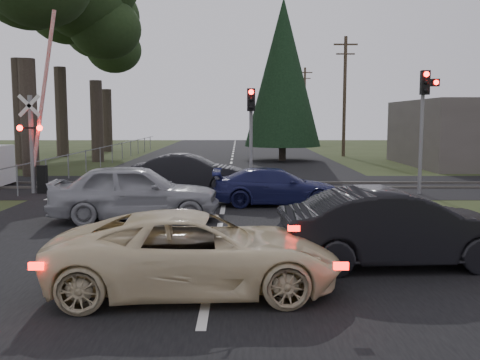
{
  "coord_description": "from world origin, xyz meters",
  "views": [
    {
      "loc": [
        0.54,
        -10.88,
        2.94
      ],
      "look_at": [
        0.55,
        3.16,
        1.3
      ],
      "focal_mm": 40.0,
      "sensor_mm": 36.0,
      "label": 1
    }
  ],
  "objects_px": {
    "crossing_signal": "(37,141)",
    "traffic_signal_right": "(425,108)",
    "utility_pole_mid": "(345,94)",
    "cream_coupe": "(196,253)",
    "silver_car": "(136,192)",
    "dark_car_far": "(190,173)",
    "utility_pole_far": "(305,103)",
    "dark_hatchback": "(397,228)",
    "traffic_signal_center": "(251,121)",
    "blue_sedan": "(276,187)"
  },
  "relations": [
    {
      "from": "crossing_signal",
      "to": "utility_pole_mid",
      "type": "bearing_deg",
      "value": 52.03
    },
    {
      "from": "utility_pole_far",
      "to": "blue_sedan",
      "type": "xyz_separation_m",
      "value": [
        -6.73,
        -48.0,
        -4.1
      ]
    },
    {
      "from": "traffic_signal_center",
      "to": "silver_car",
      "type": "relative_size",
      "value": 0.85
    },
    {
      "from": "cream_coupe",
      "to": "silver_car",
      "type": "relative_size",
      "value": 1.02
    },
    {
      "from": "crossing_signal",
      "to": "utility_pole_far",
      "type": "relative_size",
      "value": 0.77
    },
    {
      "from": "utility_pole_mid",
      "to": "dark_car_far",
      "type": "relative_size",
      "value": 2.0
    },
    {
      "from": "cream_coupe",
      "to": "utility_pole_far",
      "type": "bearing_deg",
      "value": -12.49
    },
    {
      "from": "traffic_signal_center",
      "to": "dark_car_far",
      "type": "bearing_deg",
      "value": -174.87
    },
    {
      "from": "utility_pole_mid",
      "to": "utility_pole_far",
      "type": "relative_size",
      "value": 1.0
    },
    {
      "from": "utility_pole_far",
      "to": "dark_hatchback",
      "type": "height_order",
      "value": "utility_pole_far"
    },
    {
      "from": "blue_sedan",
      "to": "traffic_signal_center",
      "type": "bearing_deg",
      "value": 11.37
    },
    {
      "from": "traffic_signal_right",
      "to": "cream_coupe",
      "type": "distance_m",
      "value": 14.16
    },
    {
      "from": "silver_car",
      "to": "blue_sedan",
      "type": "distance_m",
      "value": 5.01
    },
    {
      "from": "traffic_signal_right",
      "to": "cream_coupe",
      "type": "relative_size",
      "value": 0.96
    },
    {
      "from": "utility_pole_far",
      "to": "dark_hatchback",
      "type": "xyz_separation_m",
      "value": [
        -4.84,
        -55.48,
        -3.96
      ]
    },
    {
      "from": "utility_pole_far",
      "to": "silver_car",
      "type": "relative_size",
      "value": 1.88
    },
    {
      "from": "utility_pole_far",
      "to": "dark_car_far",
      "type": "bearing_deg",
      "value": -102.62
    },
    {
      "from": "dark_hatchback",
      "to": "dark_car_far",
      "type": "xyz_separation_m",
      "value": [
        -5.14,
        10.94,
        -0.02
      ]
    },
    {
      "from": "cream_coupe",
      "to": "dark_car_far",
      "type": "bearing_deg",
      "value": 1.97
    },
    {
      "from": "traffic_signal_center",
      "to": "crossing_signal",
      "type": "bearing_deg",
      "value": -173.85
    },
    {
      "from": "traffic_signal_center",
      "to": "utility_pole_far",
      "type": "bearing_deg",
      "value": 80.4
    },
    {
      "from": "dark_hatchback",
      "to": "traffic_signal_right",
      "type": "bearing_deg",
      "value": -25.28
    },
    {
      "from": "traffic_signal_right",
      "to": "dark_car_far",
      "type": "height_order",
      "value": "traffic_signal_right"
    },
    {
      "from": "silver_car",
      "to": "dark_car_far",
      "type": "xyz_separation_m",
      "value": [
        0.98,
        6.15,
        -0.08
      ]
    },
    {
      "from": "utility_pole_mid",
      "to": "silver_car",
      "type": "relative_size",
      "value": 1.88
    },
    {
      "from": "dark_hatchback",
      "to": "silver_car",
      "type": "height_order",
      "value": "silver_car"
    },
    {
      "from": "utility_pole_mid",
      "to": "dark_hatchback",
      "type": "relative_size",
      "value": 1.94
    },
    {
      "from": "traffic_signal_right",
      "to": "traffic_signal_center",
      "type": "height_order",
      "value": "traffic_signal_right"
    },
    {
      "from": "crossing_signal",
      "to": "traffic_signal_right",
      "type": "relative_size",
      "value": 1.48
    },
    {
      "from": "crossing_signal",
      "to": "traffic_signal_center",
      "type": "height_order",
      "value": "crossing_signal"
    },
    {
      "from": "silver_car",
      "to": "dark_car_far",
      "type": "distance_m",
      "value": 6.23
    },
    {
      "from": "traffic_signal_right",
      "to": "traffic_signal_center",
      "type": "bearing_deg",
      "value": 169.59
    },
    {
      "from": "utility_pole_mid",
      "to": "blue_sedan",
      "type": "relative_size",
      "value": 2.1
    },
    {
      "from": "utility_pole_far",
      "to": "dark_car_far",
      "type": "distance_m",
      "value": 45.82
    },
    {
      "from": "silver_car",
      "to": "dark_car_far",
      "type": "height_order",
      "value": "silver_car"
    },
    {
      "from": "crossing_signal",
      "to": "silver_car",
      "type": "distance_m",
      "value": 7.41
    },
    {
      "from": "traffic_signal_right",
      "to": "silver_car",
      "type": "xyz_separation_m",
      "value": [
        -10.0,
        -5.17,
        -2.5
      ]
    },
    {
      "from": "crossing_signal",
      "to": "traffic_signal_center",
      "type": "bearing_deg",
      "value": 6.15
    },
    {
      "from": "traffic_signal_right",
      "to": "blue_sedan",
      "type": "relative_size",
      "value": 1.1
    },
    {
      "from": "blue_sedan",
      "to": "dark_car_far",
      "type": "relative_size",
      "value": 0.95
    },
    {
      "from": "traffic_signal_right",
      "to": "dark_hatchback",
      "type": "height_order",
      "value": "traffic_signal_right"
    },
    {
      "from": "traffic_signal_center",
      "to": "cream_coupe",
      "type": "distance_m",
      "value": 12.99
    },
    {
      "from": "traffic_signal_center",
      "to": "blue_sedan",
      "type": "bearing_deg",
      "value": -78.16
    },
    {
      "from": "dark_hatchback",
      "to": "silver_car",
      "type": "xyz_separation_m",
      "value": [
        -6.12,
        4.79,
        0.05
      ]
    },
    {
      "from": "traffic_signal_right",
      "to": "dark_hatchback",
      "type": "relative_size",
      "value": 1.01
    },
    {
      "from": "blue_sedan",
      "to": "utility_pole_mid",
      "type": "bearing_deg",
      "value": -16.78
    },
    {
      "from": "traffic_signal_right",
      "to": "utility_pole_far",
      "type": "distance_m",
      "value": 45.56
    },
    {
      "from": "utility_pole_mid",
      "to": "cream_coupe",
      "type": "bearing_deg",
      "value": -105.17
    },
    {
      "from": "cream_coupe",
      "to": "dark_hatchback",
      "type": "bearing_deg",
      "value": -71.4
    },
    {
      "from": "traffic_signal_center",
      "to": "utility_pole_mid",
      "type": "bearing_deg",
      "value": 68.79
    }
  ]
}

